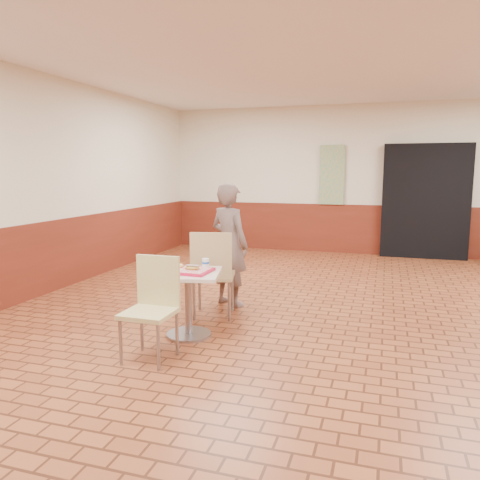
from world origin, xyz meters
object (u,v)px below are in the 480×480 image
(customer, at_px, (229,245))
(paper_cup, at_px, (206,263))
(chair_main_back, at_px, (213,270))
(serving_tray, at_px, (188,271))
(chair_main_front, at_px, (153,302))
(long_john_donut, at_px, (192,268))
(main_table, at_px, (188,293))
(ring_donut, at_px, (178,266))

(customer, distance_m, paper_cup, 1.08)
(customer, bearing_deg, chair_main_back, 112.80)
(serving_tray, distance_m, paper_cup, 0.20)
(customer, relative_size, serving_tray, 3.33)
(chair_main_back, bearing_deg, serving_tray, 74.55)
(chair_main_front, distance_m, serving_tray, 0.63)
(long_john_donut, bearing_deg, serving_tray, 168.45)
(customer, bearing_deg, chair_main_front, 110.60)
(chair_main_front, distance_m, long_john_donut, 0.64)
(main_table, distance_m, ring_donut, 0.31)
(ring_donut, height_order, long_john_donut, long_john_donut)
(chair_main_back, bearing_deg, chair_main_front, 71.84)
(main_table, bearing_deg, paper_cup, 42.23)
(ring_donut, bearing_deg, serving_tray, -25.41)
(chair_main_front, bearing_deg, long_john_donut, 77.54)
(long_john_donut, bearing_deg, chair_main_back, 92.55)
(customer, relative_size, paper_cup, 16.36)
(customer, bearing_deg, paper_cup, 119.94)
(chair_main_front, bearing_deg, ring_donut, 94.86)
(chair_main_back, height_order, customer, customer)
(paper_cup, bearing_deg, main_table, -137.77)
(chair_main_front, xyz_separation_m, serving_tray, (0.08, 0.61, 0.17))
(chair_main_front, relative_size, customer, 0.60)
(ring_donut, bearing_deg, chair_main_back, 74.70)
(serving_tray, xyz_separation_m, ring_donut, (-0.13, 0.06, 0.03))
(chair_main_front, height_order, paper_cup, chair_main_front)
(chair_main_front, height_order, serving_tray, chair_main_front)
(chair_main_back, relative_size, paper_cup, 10.75)
(chair_main_back, relative_size, customer, 0.66)
(chair_main_back, height_order, ring_donut, chair_main_back)
(main_table, distance_m, chair_main_back, 0.65)
(chair_main_front, height_order, chair_main_back, chair_main_back)
(serving_tray, distance_m, long_john_donut, 0.07)
(long_john_donut, bearing_deg, ring_donut, 158.29)
(serving_tray, bearing_deg, chair_main_back, 87.85)
(ring_donut, height_order, paper_cup, paper_cup)
(chair_main_front, height_order, long_john_donut, chair_main_front)
(long_john_donut, bearing_deg, main_table, 168.45)
(customer, xyz_separation_m, paper_cup, (0.10, -1.08, -0.02))
(main_table, relative_size, customer, 0.44)
(main_table, relative_size, chair_main_front, 0.73)
(chair_main_back, xyz_separation_m, ring_donut, (-0.16, -0.58, 0.15))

